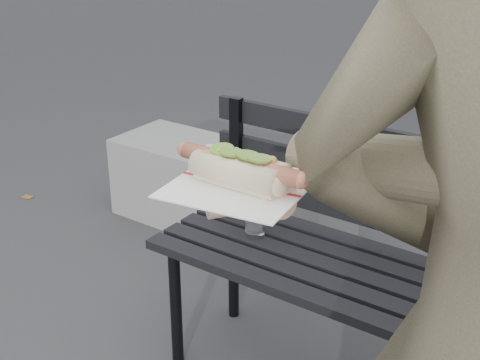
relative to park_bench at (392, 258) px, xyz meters
name	(u,v)px	position (x,y,z in m)	size (l,w,h in m)	color
park_bench	(392,258)	(0.00, 0.00, 0.00)	(1.50, 0.44, 0.88)	black
concrete_block	(228,192)	(-1.10, 0.67, -0.32)	(1.20, 0.40, 0.40)	slate
held_hotdog	(385,175)	(0.31, -0.90, 0.66)	(0.63, 0.30, 0.20)	#433E2D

